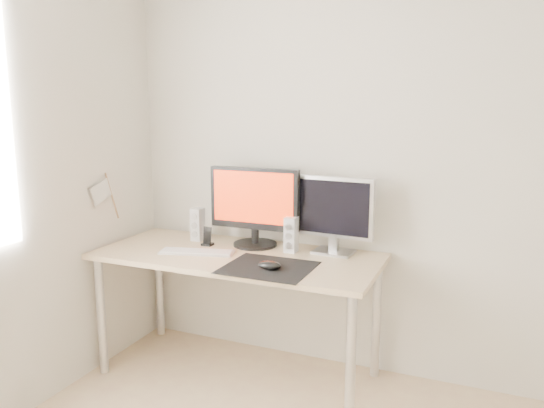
% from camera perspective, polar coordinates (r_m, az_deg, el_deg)
% --- Properties ---
extents(wall_back, '(3.50, 0.00, 3.50)m').
position_cam_1_polar(wall_back, '(2.98, 15.68, 4.36)').
color(wall_back, silver).
rests_on(wall_back, ground).
extents(mousepad, '(0.45, 0.40, 0.00)m').
position_cam_1_polar(mousepad, '(2.74, -0.41, -6.85)').
color(mousepad, black).
rests_on(mousepad, desk).
extents(mouse, '(0.12, 0.07, 0.04)m').
position_cam_1_polar(mouse, '(2.70, -0.27, -6.60)').
color(mouse, black).
rests_on(mouse, mousepad).
extents(desk, '(1.60, 0.70, 0.73)m').
position_cam_1_polar(desk, '(3.02, -3.76, -6.78)').
color(desk, '#D1B587').
rests_on(desk, ground).
extents(main_monitor, '(0.55, 0.26, 0.47)m').
position_cam_1_polar(main_monitor, '(3.10, -1.91, 0.01)').
color(main_monitor, black).
rests_on(main_monitor, desk).
extents(second_monitor, '(0.45, 0.18, 0.43)m').
position_cam_1_polar(second_monitor, '(2.97, 6.74, -0.80)').
color(second_monitor, '#AEADB0').
rests_on(second_monitor, desk).
extents(speaker_left, '(0.06, 0.08, 0.20)m').
position_cam_1_polar(speaker_left, '(3.29, -8.00, -2.18)').
color(speaker_left, white).
rests_on(speaker_left, desk).
extents(speaker_right, '(0.06, 0.08, 0.20)m').
position_cam_1_polar(speaker_right, '(3.01, 2.07, -3.32)').
color(speaker_right, white).
rests_on(speaker_right, desk).
extents(keyboard, '(0.44, 0.22, 0.02)m').
position_cam_1_polar(keyboard, '(3.03, -8.11, -5.13)').
color(keyboard, silver).
rests_on(keyboard, desk).
extents(phone_dock, '(0.06, 0.05, 0.11)m').
position_cam_1_polar(phone_dock, '(3.18, -6.96, -3.84)').
color(phone_dock, black).
rests_on(phone_dock, desk).
extents(pennant, '(0.01, 0.23, 0.29)m').
position_cam_1_polar(pennant, '(3.25, -17.55, 1.14)').
color(pennant, '#A57F54').
rests_on(pennant, wall_left).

